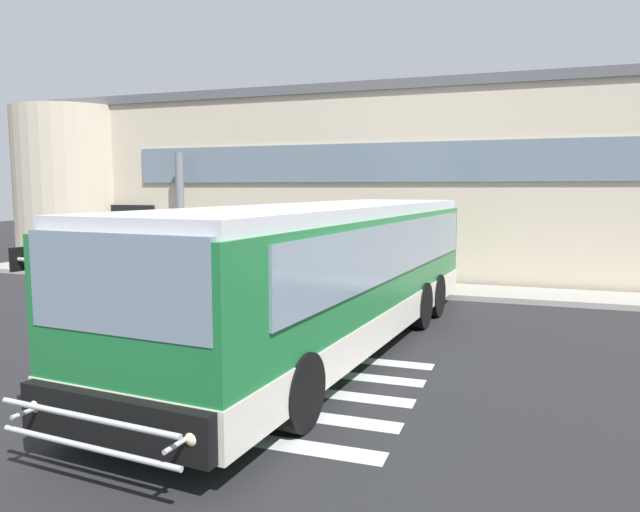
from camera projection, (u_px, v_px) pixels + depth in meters
name	position (u px, v px, depth m)	size (l,w,h in m)	color
ground_plane	(264.00, 320.00, 13.53)	(80.00, 90.00, 0.02)	#232326
bay_paint_stripes	(270.00, 387.00, 8.94)	(4.40, 3.96, 0.01)	silver
terminal_building	(365.00, 185.00, 24.33)	(24.63, 13.80, 6.30)	beige
boarding_curb	(329.00, 284.00, 18.03)	(26.83, 2.00, 0.15)	#9E9B93
entry_support_column	(180.00, 213.00, 20.16)	(0.28, 0.28, 4.05)	slate
bus_main_foreground	(328.00, 278.00, 10.95)	(3.97, 11.60, 2.70)	#1E7238
passenger_near_column	(196.00, 246.00, 19.66)	(0.44, 0.45, 1.68)	#4C4233
passenger_by_doorway	(230.00, 246.00, 19.43)	(0.59, 0.40, 1.68)	#1E2338
passenger_at_curb_edge	(235.00, 247.00, 19.24)	(0.58, 0.30, 1.68)	#2D2D33
safety_bollard_yellow	(421.00, 283.00, 15.89)	(0.18, 0.18, 0.90)	yellow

